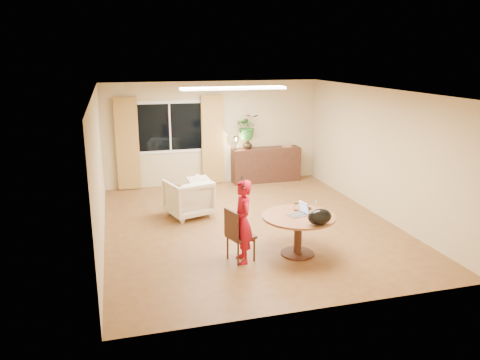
{
  "coord_description": "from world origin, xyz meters",
  "views": [
    {
      "loc": [
        -2.45,
        -8.3,
        3.26
      ],
      "look_at": [
        -0.24,
        -0.2,
        0.98
      ],
      "focal_mm": 35.0,
      "sensor_mm": 36.0,
      "label": 1
    }
  ],
  "objects_px": {
    "dining_chair": "(241,235)",
    "armchair": "(189,198)",
    "child": "(242,222)",
    "sideboard": "(266,165)",
    "dining_table": "(298,224)"
  },
  "relations": [
    {
      "from": "dining_chair",
      "to": "armchair",
      "type": "relative_size",
      "value": 1.03
    },
    {
      "from": "child",
      "to": "armchair",
      "type": "relative_size",
      "value": 1.59
    },
    {
      "from": "armchair",
      "to": "child",
      "type": "bearing_deg",
      "value": 84.18
    },
    {
      "from": "child",
      "to": "armchair",
      "type": "xyz_separation_m",
      "value": [
        -0.48,
        2.42,
        -0.29
      ]
    },
    {
      "from": "dining_table",
      "to": "child",
      "type": "xyz_separation_m",
      "value": [
        -0.96,
        -0.02,
        0.14
      ]
    },
    {
      "from": "armchair",
      "to": "sideboard",
      "type": "distance_m",
      "value": 3.22
    },
    {
      "from": "child",
      "to": "sideboard",
      "type": "xyz_separation_m",
      "value": [
        1.92,
        4.58,
        -0.23
      ]
    },
    {
      "from": "dining_table",
      "to": "dining_chair",
      "type": "xyz_separation_m",
      "value": [
        -0.97,
        0.04,
        -0.1
      ]
    },
    {
      "from": "dining_table",
      "to": "child",
      "type": "distance_m",
      "value": 0.97
    },
    {
      "from": "child",
      "to": "sideboard",
      "type": "distance_m",
      "value": 4.97
    },
    {
      "from": "child",
      "to": "sideboard",
      "type": "bearing_deg",
      "value": 157.55
    },
    {
      "from": "dining_chair",
      "to": "sideboard",
      "type": "height_order",
      "value": "sideboard"
    },
    {
      "from": "sideboard",
      "to": "dining_table",
      "type": "bearing_deg",
      "value": -101.79
    },
    {
      "from": "dining_chair",
      "to": "armchair",
      "type": "bearing_deg",
      "value": 82.36
    },
    {
      "from": "dining_chair",
      "to": "child",
      "type": "xyz_separation_m",
      "value": [
        0.01,
        -0.06,
        0.24
      ]
    }
  ]
}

